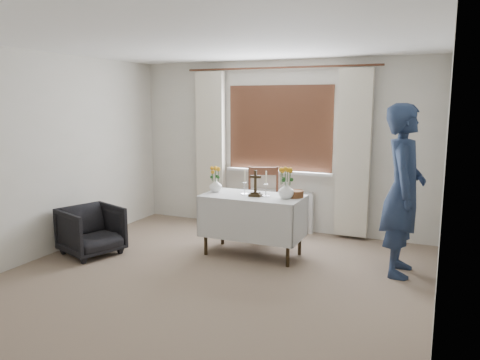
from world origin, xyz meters
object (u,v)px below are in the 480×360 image
object	(u,v)px
wooden_chair	(264,204)
person	(403,191)
wooden_cross	(255,183)
armchair	(91,231)
flower_vase_right	(286,190)
flower_vase_left	(216,185)
altar_table	(253,225)

from	to	relation	value
wooden_chair	person	size ratio (longest dim) A/B	0.53
wooden_chair	wooden_cross	distance (m)	0.88
armchair	flower_vase_right	bearing A→B (deg)	-51.30
wooden_cross	flower_vase_left	size ratio (longest dim) A/B	1.93
person	flower_vase_right	xyz separation A→B (m)	(-1.32, -0.08, -0.09)
altar_table	wooden_cross	bearing A→B (deg)	-38.71
altar_table	wooden_chair	size ratio (longest dim) A/B	1.24
wooden_chair	person	xyz separation A→B (m)	(1.87, -0.63, 0.45)
wooden_cross	armchair	bearing A→B (deg)	-162.67
flower_vase_right	armchair	bearing A→B (deg)	-160.74
flower_vase_right	altar_table	bearing A→B (deg)	179.75
wooden_chair	flower_vase_right	distance (m)	0.97
altar_table	flower_vase_right	bearing A→B (deg)	-0.25
flower_vase_right	flower_vase_left	bearing A→B (deg)	178.15
wooden_chair	person	world-z (taller)	person
altar_table	flower_vase_right	size ratio (longest dim) A/B	6.23
wooden_chair	armchair	bearing A→B (deg)	-162.86
flower_vase_right	wooden_chair	bearing A→B (deg)	127.88
armchair	flower_vase_left	bearing A→B (deg)	-38.61
flower_vase_left	flower_vase_right	bearing A→B (deg)	-1.85
wooden_chair	armchair	xyz separation A→B (m)	(-1.74, -1.51, -0.19)
flower_vase_right	wooden_cross	bearing A→B (deg)	-174.48
person	flower_vase_left	distance (m)	2.28
wooden_cross	flower_vase_right	distance (m)	0.39
wooden_chair	person	distance (m)	2.02
altar_table	flower_vase_right	xyz separation A→B (m)	(0.43, -0.00, 0.48)
armchair	wooden_cross	xyz separation A→B (m)	(1.91, 0.76, 0.62)
person	altar_table	bearing A→B (deg)	90.41
altar_table	wooden_cross	xyz separation A→B (m)	(0.05, -0.04, 0.54)
flower_vase_left	person	bearing A→B (deg)	1.21
wooden_chair	wooden_cross	xyz separation A→B (m)	(0.17, -0.75, 0.43)
armchair	wooden_cross	world-z (taller)	wooden_cross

